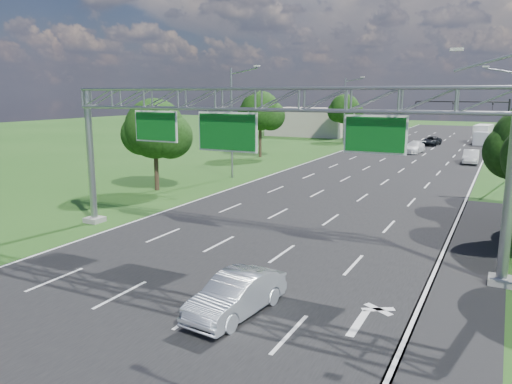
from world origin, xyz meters
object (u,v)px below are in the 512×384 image
Objects in this scene: sign_gantry at (260,112)px; silver_sedan at (236,295)px; box_truck at (483,135)px; traffic_signal at (480,112)px.

silver_sedan is at bearing -69.70° from sign_gantry.
sign_gantry is 10.03m from silver_sedan.
box_truck is at bearing 83.44° from sign_gantry.
silver_sedan is 71.26m from box_truck.
traffic_signal is 2.70× the size of silver_sedan.
box_truck is at bearing 89.05° from traffic_signal.
traffic_signal is 11.33m from box_truck.
sign_gantry is 53.51m from traffic_signal.
sign_gantry is 3.01× the size of box_truck.
traffic_signal is at bearing 82.32° from sign_gantry.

